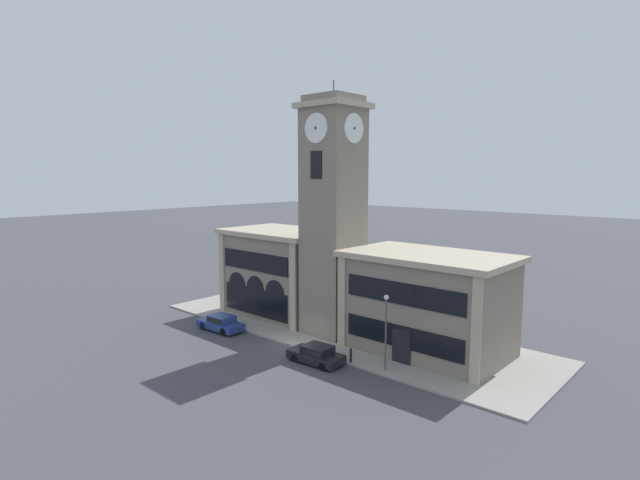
% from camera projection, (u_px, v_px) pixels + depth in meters
% --- Properties ---
extents(ground_plane, '(300.00, 300.00, 0.00)m').
position_uv_depth(ground_plane, '(294.00, 348.00, 39.64)').
color(ground_plane, '#424247').
extents(sidewalk_kerb, '(36.47, 11.69, 0.15)m').
position_uv_depth(sidewalk_kerb, '(341.00, 330.00, 43.94)').
color(sidewalk_kerb, gray).
rests_on(sidewalk_kerb, ground_plane).
extents(clock_tower, '(4.85, 4.85, 21.23)m').
position_uv_depth(clock_tower, '(333.00, 218.00, 41.81)').
color(clock_tower, gray).
rests_on(clock_tower, ground_plane).
extents(town_hall_left_wing, '(11.35, 7.70, 8.34)m').
position_uv_depth(town_hall_left_wing, '(282.00, 272.00, 48.72)').
color(town_hall_left_wing, gray).
rests_on(town_hall_left_wing, ground_plane).
extents(town_hall_right_wing, '(12.56, 7.70, 7.76)m').
position_uv_depth(town_hall_right_wing, '(427.00, 303.00, 38.15)').
color(town_hall_right_wing, gray).
rests_on(town_hall_right_wing, ground_plane).
extents(parked_car_near, '(4.47, 2.15, 1.40)m').
position_uv_depth(parked_car_near, '(221.00, 323.00, 43.84)').
color(parked_car_near, navy).
rests_on(parked_car_near, ground_plane).
extents(parked_car_mid, '(4.33, 2.10, 1.34)m').
position_uv_depth(parked_car_mid, '(316.00, 354.00, 36.32)').
color(parked_car_mid, black).
rests_on(parked_car_mid, ground_plane).
extents(street_lamp, '(0.36, 0.36, 5.37)m').
position_uv_depth(street_lamp, '(386.00, 320.00, 34.31)').
color(street_lamp, '#4C4C51').
rests_on(street_lamp, sidewalk_kerb).
extents(bollard, '(0.18, 0.18, 1.06)m').
position_uv_depth(bollard, '(351.00, 355.00, 36.13)').
color(bollard, black).
rests_on(bollard, sidewalk_kerb).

